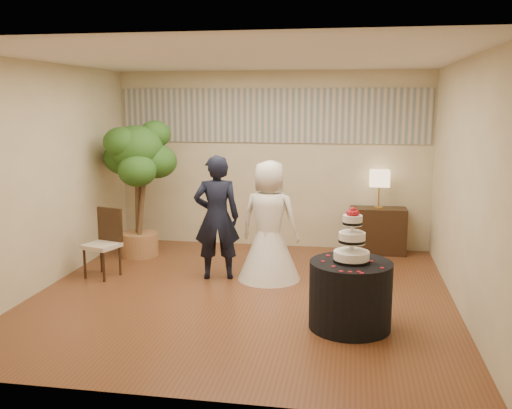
% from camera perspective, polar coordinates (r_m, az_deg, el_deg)
% --- Properties ---
extents(floor, '(5.00, 5.00, 0.00)m').
position_cam_1_polar(floor, '(7.02, -1.37, -9.02)').
color(floor, brown).
rests_on(floor, ground).
extents(ceiling, '(5.00, 5.00, 0.00)m').
position_cam_1_polar(ceiling, '(6.64, -1.47, 14.43)').
color(ceiling, white).
rests_on(ceiling, wall_back).
extents(wall_back, '(5.00, 0.06, 2.80)m').
position_cam_1_polar(wall_back, '(9.14, 1.59, 4.49)').
color(wall_back, beige).
rests_on(wall_back, ground).
extents(wall_front, '(5.00, 0.06, 2.80)m').
position_cam_1_polar(wall_front, '(4.30, -7.82, -2.13)').
color(wall_front, beige).
rests_on(wall_front, ground).
extents(wall_left, '(0.06, 5.00, 2.80)m').
position_cam_1_polar(wall_left, '(7.57, -20.35, 2.66)').
color(wall_left, beige).
rests_on(wall_left, ground).
extents(wall_right, '(0.06, 5.00, 2.80)m').
position_cam_1_polar(wall_right, '(6.68, 20.14, 1.74)').
color(wall_right, beige).
rests_on(wall_right, ground).
extents(mural_border, '(4.90, 0.02, 0.85)m').
position_cam_1_polar(mural_border, '(9.07, 1.60, 8.87)').
color(mural_border, '#9C9A8E').
rests_on(mural_border, wall_back).
extents(groom, '(0.67, 0.52, 1.64)m').
position_cam_1_polar(groom, '(7.48, -3.94, -1.30)').
color(groom, black).
rests_on(groom, floor).
extents(bride, '(0.96, 0.96, 1.58)m').
position_cam_1_polar(bride, '(7.43, 1.33, -1.60)').
color(bride, white).
rests_on(bride, floor).
extents(cake_table, '(0.97, 0.97, 0.70)m').
position_cam_1_polar(cake_table, '(6.03, 9.41, -8.90)').
color(cake_table, black).
rests_on(cake_table, floor).
extents(wedding_cake, '(0.37, 0.37, 0.57)m').
position_cam_1_polar(wedding_cake, '(5.85, 9.59, -3.00)').
color(wedding_cake, white).
rests_on(wedding_cake, cake_table).
extents(console, '(0.86, 0.40, 0.71)m').
position_cam_1_polar(console, '(8.99, 12.06, -2.58)').
color(console, black).
rests_on(console, floor).
extents(table_lamp, '(0.30, 0.30, 0.58)m').
position_cam_1_polar(table_lamp, '(8.87, 12.21, 1.50)').
color(table_lamp, beige).
rests_on(table_lamp, console).
extents(ficus_tree, '(1.32, 1.32, 2.09)m').
position_cam_1_polar(ficus_tree, '(8.70, -11.74, 1.61)').
color(ficus_tree, '#2A591B').
rests_on(ficus_tree, floor).
extents(side_chair, '(0.53, 0.54, 0.91)m').
position_cam_1_polar(side_chair, '(7.86, -15.18, -3.80)').
color(side_chair, black).
rests_on(side_chair, floor).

